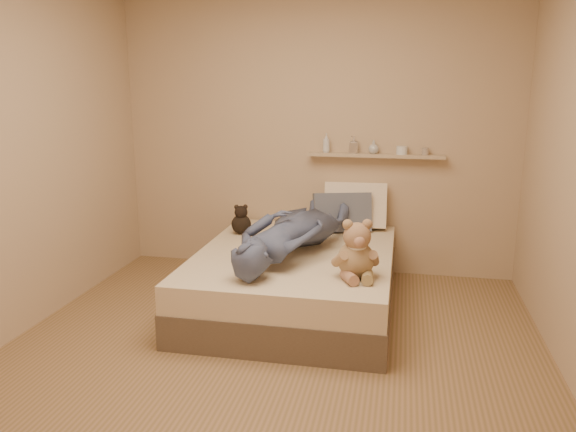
% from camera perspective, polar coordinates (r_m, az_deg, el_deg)
% --- Properties ---
extents(room, '(3.80, 3.80, 3.80)m').
position_cam_1_polar(room, '(3.30, -2.29, 5.87)').
color(room, '#8F6A4A').
rests_on(room, ground).
extents(bed, '(1.50, 1.90, 0.45)m').
position_cam_1_polar(bed, '(4.44, 0.73, -6.41)').
color(bed, brown).
rests_on(bed, floor).
extents(game_console, '(0.16, 0.10, 0.05)m').
position_cam_1_polar(game_console, '(3.83, -3.87, -4.04)').
color(game_console, silver).
rests_on(game_console, bed).
extents(teddy_bear, '(0.33, 0.34, 0.41)m').
position_cam_1_polar(teddy_bear, '(3.77, 6.97, -3.84)').
color(teddy_bear, '#8E764E').
rests_on(teddy_bear, bed).
extents(dark_plush, '(0.17, 0.17, 0.26)m').
position_cam_1_polar(dark_plush, '(4.86, -4.78, -0.52)').
color(dark_plush, black).
rests_on(dark_plush, bed).
extents(pillow_cream, '(0.57, 0.32, 0.43)m').
position_cam_1_polar(pillow_cream, '(5.07, 6.85, 1.01)').
color(pillow_cream, '#F2E0BF').
rests_on(pillow_cream, bed).
extents(pillow_grey, '(0.54, 0.33, 0.36)m').
position_cam_1_polar(pillow_grey, '(4.95, 5.50, 0.39)').
color(pillow_grey, slate).
rests_on(pillow_grey, bed).
extents(person, '(0.91, 1.61, 0.36)m').
position_cam_1_polar(person, '(4.24, 0.24, -1.61)').
color(person, '#444C6B').
rests_on(person, bed).
extents(wall_shelf, '(1.20, 0.12, 0.03)m').
position_cam_1_polar(wall_shelf, '(5.06, 8.90, 6.10)').
color(wall_shelf, tan).
rests_on(wall_shelf, wall_back).
extents(shelf_bottles, '(0.94, 0.12, 0.17)m').
position_cam_1_polar(shelf_bottles, '(5.05, 8.13, 7.00)').
color(shelf_bottles, silver).
rests_on(shelf_bottles, wall_shelf).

